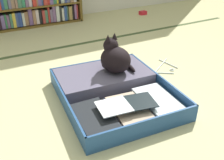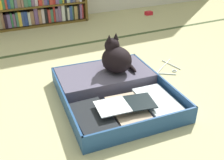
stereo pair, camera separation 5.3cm
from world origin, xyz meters
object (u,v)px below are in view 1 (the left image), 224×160
clothes_hanger (164,68)px  small_red_pouch (143,13)px  open_suitcase (111,89)px  black_cat (115,58)px

clothes_hanger → small_red_pouch: size_ratio=3.38×
open_suitcase → black_cat: black_cat is taller
clothes_hanger → small_red_pouch: (0.83, 1.52, 0.02)m
open_suitcase → small_red_pouch: size_ratio=8.89×
clothes_hanger → small_red_pouch: 1.74m
small_red_pouch → black_cat: bearing=-130.6°
open_suitcase → clothes_hanger: open_suitcase is taller
small_red_pouch → clothes_hanger: bearing=-118.7°
clothes_hanger → small_red_pouch: bearing=61.3°
clothes_hanger → black_cat: bearing=-176.0°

